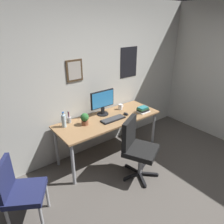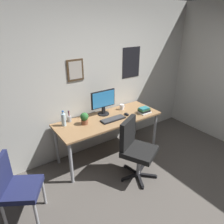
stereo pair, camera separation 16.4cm
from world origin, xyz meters
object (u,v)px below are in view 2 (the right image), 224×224
at_px(coffee_mug_near, 122,107).
at_px(book_stack_left, 144,110).
at_px(potted_plant, 84,118).
at_px(water_bottle, 64,120).
at_px(keyboard, 113,119).
at_px(side_chair, 15,185).
at_px(computer_mouse, 127,114).
at_px(monitor, 103,101).
at_px(pen_cup, 69,119).
at_px(office_chair, 135,146).

relative_size(coffee_mug_near, book_stack_left, 0.55).
bearing_deg(potted_plant, book_stack_left, -11.26).
bearing_deg(water_bottle, coffee_mug_near, -0.54).
bearing_deg(coffee_mug_near, keyboard, -145.24).
relative_size(coffee_mug_near, potted_plant, 0.59).
height_order(side_chair, keyboard, side_chair).
xyz_separation_m(computer_mouse, coffee_mug_near, (0.08, 0.24, 0.03)).
bearing_deg(side_chair, monitor, 21.75).
xyz_separation_m(computer_mouse, book_stack_left, (0.32, -0.10, 0.03)).
relative_size(keyboard, water_bottle, 1.70).
relative_size(water_bottle, coffee_mug_near, 2.20).
bearing_deg(keyboard, potted_plant, 163.41).
distance_m(keyboard, potted_plant, 0.49).
bearing_deg(book_stack_left, monitor, 150.31).
distance_m(keyboard, pen_cup, 0.72).
xyz_separation_m(coffee_mug_near, pen_cup, (-1.00, 0.09, 0.00)).
bearing_deg(book_stack_left, coffee_mug_near, 125.63).
height_order(water_bottle, potted_plant, water_bottle).
bearing_deg(book_stack_left, water_bottle, 165.66).
bearing_deg(monitor, potted_plant, -162.02).
distance_m(office_chair, pen_cup, 1.15).
bearing_deg(potted_plant, water_bottle, 155.05).
height_order(side_chair, water_bottle, water_bottle).
bearing_deg(computer_mouse, side_chair, -168.67).
bearing_deg(book_stack_left, pen_cup, 160.78).
distance_m(monitor, water_bottle, 0.75).
bearing_deg(coffee_mug_near, book_stack_left, -54.37).
xyz_separation_m(potted_plant, pen_cup, (-0.17, 0.22, -0.05)).
relative_size(monitor, pen_cup, 2.30).
distance_m(keyboard, coffee_mug_near, 0.46).
relative_size(monitor, computer_mouse, 4.18).
bearing_deg(monitor, keyboard, -87.75).
height_order(office_chair, monitor, monitor).
height_order(monitor, keyboard, monitor).
height_order(water_bottle, coffee_mug_near, water_bottle).
height_order(office_chair, computer_mouse, office_chair).
bearing_deg(pen_cup, coffee_mug_near, -5.39).
xyz_separation_m(keyboard, book_stack_left, (0.62, -0.08, 0.03)).
xyz_separation_m(monitor, water_bottle, (-0.74, -0.01, -0.13)).
height_order(computer_mouse, pen_cup, pen_cup).
bearing_deg(office_chair, coffee_mug_near, 65.50).
bearing_deg(side_chair, potted_plant, 23.12).
xyz_separation_m(office_chair, computer_mouse, (0.30, 0.59, 0.23)).
relative_size(office_chair, side_chair, 1.09).
bearing_deg(office_chair, potted_plant, 122.69).
xyz_separation_m(water_bottle, potted_plant, (0.29, -0.14, -0.00)).
bearing_deg(side_chair, pen_cup, 35.38).
bearing_deg(water_bottle, pen_cup, 33.87).
relative_size(side_chair, computer_mouse, 7.95).
height_order(monitor, potted_plant, monitor).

